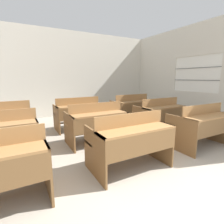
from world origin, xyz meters
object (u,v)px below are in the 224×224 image
at_px(bench_third_center, 78,112).
at_px(bench_front_right, 201,125).
at_px(bench_third_right, 132,107).
at_px(bench_second_center, 96,122).
at_px(bench_second_right, 160,114).
at_px(bench_third_left, 2,120).
at_px(bench_front_center, 130,140).

bearing_deg(bench_third_center, bench_front_right, -53.81).
relative_size(bench_third_center, bench_third_right, 1.00).
relative_size(bench_second_center, bench_second_right, 1.00).
bearing_deg(bench_third_left, bench_second_right, -18.93).
distance_m(bench_second_center, bench_third_center, 1.20).
bearing_deg(bench_third_right, bench_front_center, -125.78).
relative_size(bench_front_center, bench_third_center, 1.00).
bearing_deg(bench_front_center, bench_third_center, 90.39).
height_order(bench_second_right, bench_third_center, same).
height_order(bench_front_center, bench_third_right, same).
height_order(bench_third_center, bench_third_right, same).
relative_size(bench_front_center, bench_second_right, 1.00).
relative_size(bench_front_center, bench_third_right, 1.00).
xyz_separation_m(bench_second_center, bench_third_left, (-1.79, 1.20, 0.00)).
bearing_deg(bench_second_center, bench_third_center, 90.17).
height_order(bench_front_right, bench_third_left, same).
xyz_separation_m(bench_second_right, bench_third_center, (-1.81, 1.22, 0.00)).
relative_size(bench_second_right, bench_third_right, 1.00).
xyz_separation_m(bench_third_left, bench_third_center, (1.78, -0.01, 0.00)).
bearing_deg(bench_front_center, bench_second_right, 34.34).
height_order(bench_second_center, bench_third_right, same).
bearing_deg(bench_front_right, bench_second_center, 145.17).
xyz_separation_m(bench_front_center, bench_second_center, (-0.01, 1.25, 0.00)).
relative_size(bench_front_right, bench_third_left, 1.00).
bearing_deg(bench_third_left, bench_third_right, -0.28).
distance_m(bench_front_center, bench_third_left, 3.05).
relative_size(bench_front_right, bench_second_center, 1.00).
height_order(bench_third_left, bench_third_right, same).
bearing_deg(bench_front_right, bench_third_left, 145.59).
relative_size(bench_third_left, bench_third_right, 1.00).
relative_size(bench_second_center, bench_third_left, 1.00).
height_order(bench_front_center, bench_second_center, same).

